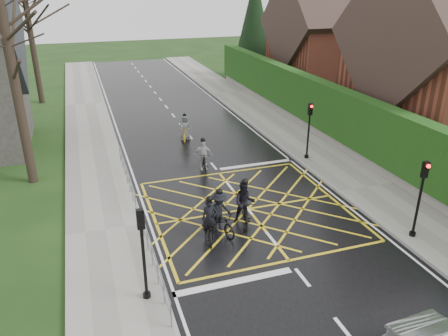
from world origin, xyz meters
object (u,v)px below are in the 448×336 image
cyclist_back (245,207)px  cyclist_mid (220,216)px  cyclist_rear (210,225)px  cyclist_front (203,158)px  cyclist_lead (185,131)px

cyclist_back → cyclist_mid: cyclist_back is taller
cyclist_rear → cyclist_front: 6.65m
cyclist_rear → cyclist_mid: (0.50, 0.39, 0.09)m
cyclist_mid → cyclist_lead: 11.04m
cyclist_rear → cyclist_back: bearing=36.7°
cyclist_back → cyclist_front: (-0.08, 5.76, -0.10)m
cyclist_front → cyclist_lead: size_ratio=0.99×
cyclist_rear → cyclist_lead: bearing=95.0°
cyclist_front → cyclist_mid: bearing=-90.5°
cyclist_front → cyclist_back: bearing=-79.6°
cyclist_rear → cyclist_mid: 0.65m
cyclist_rear → cyclist_lead: (1.82, 11.35, -0.00)m
cyclist_back → cyclist_mid: size_ratio=1.02×
cyclist_back → cyclist_front: cyclist_back is taller
cyclist_rear → cyclist_front: cyclist_rear is taller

